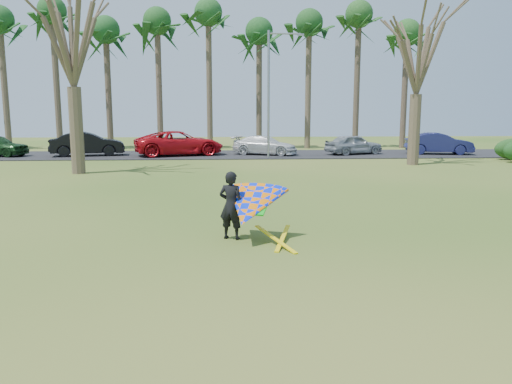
{
  "coord_description": "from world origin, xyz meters",
  "views": [
    {
      "loc": [
        -0.72,
        -9.97,
        3.05
      ],
      "look_at": [
        0.0,
        2.0,
        1.1
      ],
      "focal_mm": 35.0,
      "sensor_mm": 36.0,
      "label": 1
    }
  ],
  "objects": [
    {
      "name": "ground",
      "position": [
        0.0,
        0.0,
        0.0
      ],
      "size": [
        100.0,
        100.0,
        0.0
      ],
      "primitive_type": "plane",
      "color": "#1D4C10",
      "rests_on": "ground"
    },
    {
      "name": "palm_2",
      "position": [
        -14.0,
        31.0,
        10.52
      ],
      "size": [
        4.84,
        4.84,
        12.24
      ],
      "color": "#4C3D2E",
      "rests_on": "ground"
    },
    {
      "name": "bare_tree_left",
      "position": [
        -8.0,
        15.0,
        6.92
      ],
      "size": [
        6.6,
        6.6,
        9.7
      ],
      "color": "#4F3E2F",
      "rests_on": "ground"
    },
    {
      "name": "palm_6",
      "position": [
        2.0,
        31.0,
        9.17
      ],
      "size": [
        4.84,
        4.84,
        10.84
      ],
      "color": "#4D3F2E",
      "rests_on": "ground"
    },
    {
      "name": "palm_9",
      "position": [
        14.0,
        31.0,
        9.17
      ],
      "size": [
        4.84,
        4.84,
        10.84
      ],
      "color": "#49392C",
      "rests_on": "ground"
    },
    {
      "name": "palm_4",
      "position": [
        -6.0,
        31.0,
        9.85
      ],
      "size": [
        4.84,
        4.84,
        11.54
      ],
      "color": "#48392B",
      "rests_on": "ground"
    },
    {
      "name": "streetlight",
      "position": [
        2.16,
        22.0,
        4.46
      ],
      "size": [
        2.28,
        0.18,
        8.0
      ],
      "color": "gray",
      "rests_on": "ground"
    },
    {
      "name": "bare_tree_right",
      "position": [
        10.0,
        18.0,
        6.57
      ],
      "size": [
        6.27,
        6.27,
        9.21
      ],
      "color": "#4D3F2E",
      "rests_on": "ground"
    },
    {
      "name": "palm_7",
      "position": [
        6.0,
        31.0,
        9.85
      ],
      "size": [
        4.84,
        4.84,
        11.54
      ],
      "color": "brown",
      "rests_on": "ground"
    },
    {
      "name": "parking_strip",
      "position": [
        0.0,
        25.0,
        0.03
      ],
      "size": [
        46.0,
        7.0,
        0.06
      ],
      "primitive_type": "cube",
      "color": "black",
      "rests_on": "ground"
    },
    {
      "name": "car_1",
      "position": [
        -10.05,
        24.36,
        0.86
      ],
      "size": [
        5.08,
        2.69,
        1.59
      ],
      "primitive_type": "imported",
      "rotation": [
        0.0,
        0.0,
        1.79
      ],
      "color": "black",
      "rests_on": "parking_strip"
    },
    {
      "name": "palm_8",
      "position": [
        10.0,
        31.0,
        10.52
      ],
      "size": [
        4.84,
        4.84,
        12.24
      ],
      "color": "#453529",
      "rests_on": "ground"
    },
    {
      "name": "car_4",
      "position": [
        8.2,
        24.45,
        0.75
      ],
      "size": [
        4.39,
        2.94,
        1.39
      ],
      "primitive_type": "imported",
      "rotation": [
        0.0,
        0.0,
        1.92
      ],
      "color": "#93999F",
      "rests_on": "parking_strip"
    },
    {
      "name": "palm_5",
      "position": [
        -2.0,
        31.0,
        10.52
      ],
      "size": [
        4.84,
        4.84,
        12.24
      ],
      "color": "brown",
      "rests_on": "ground"
    },
    {
      "name": "palm_3",
      "position": [
        -10.0,
        31.0,
        9.17
      ],
      "size": [
        4.84,
        4.84,
        10.84
      ],
      "color": "#4A392C",
      "rests_on": "ground"
    },
    {
      "name": "car_2",
      "position": [
        -3.89,
        24.29,
        0.89
      ],
      "size": [
        6.53,
        4.44,
        1.66
      ],
      "primitive_type": "imported",
      "rotation": [
        0.0,
        0.0,
        1.88
      ],
      "color": "red",
      "rests_on": "parking_strip"
    },
    {
      "name": "kite_flyer",
      "position": [
        -0.2,
        1.52,
        0.84
      ],
      "size": [
        2.13,
        2.39,
        2.02
      ],
      "color": "black",
      "rests_on": "ground"
    },
    {
      "name": "car_3",
      "position": [
        1.98,
        24.51,
        0.71
      ],
      "size": [
        4.85,
        3.39,
        1.3
      ],
      "primitive_type": "imported",
      "rotation": [
        0.0,
        0.0,
        1.18
      ],
      "color": "silver",
      "rests_on": "parking_strip"
    },
    {
      "name": "car_5",
      "position": [
        14.18,
        24.2,
        0.8
      ],
      "size": [
        4.74,
        2.46,
        1.49
      ],
      "primitive_type": "imported",
      "rotation": [
        0.0,
        0.0,
        1.37
      ],
      "color": "#1B1E51",
      "rests_on": "parking_strip"
    }
  ]
}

